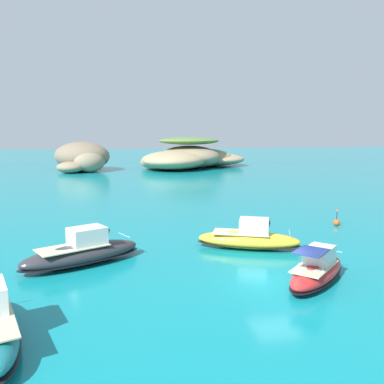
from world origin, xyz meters
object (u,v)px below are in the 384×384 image
(islet_large, at_px, (189,158))
(motorboat_yellow, at_px, (249,238))
(islet_small, at_px, (82,157))
(motorboat_red, at_px, (317,270))
(motorboat_charcoal, at_px, (83,252))
(channel_buoy, at_px, (337,222))

(islet_large, relative_size, motorboat_yellow, 4.39)
(islet_small, distance_m, motorboat_red, 72.52)
(motorboat_charcoal, bearing_deg, motorboat_yellow, 5.62)
(islet_small, height_order, motorboat_yellow, islet_small)
(motorboat_red, bearing_deg, motorboat_yellow, 102.34)
(islet_large, xyz_separation_m, channel_buoy, (0.48, -62.22, -2.01))
(motorboat_charcoal, distance_m, channel_buoy, 21.97)
(motorboat_red, xyz_separation_m, channel_buoy, (8.44, 11.65, -0.30))
(channel_buoy, bearing_deg, islet_small, 113.07)
(motorboat_red, height_order, channel_buoy, motorboat_red)
(islet_small, relative_size, motorboat_red, 3.18)
(motorboat_yellow, xyz_separation_m, motorboat_red, (1.46, -6.68, -0.08))
(islet_large, height_order, channel_buoy, islet_large)
(islet_large, bearing_deg, channel_buoy, -89.56)
(islet_large, distance_m, motorboat_red, 74.32)
(motorboat_yellow, height_order, channel_buoy, motorboat_yellow)
(islet_large, height_order, motorboat_yellow, islet_large)
(islet_large, xyz_separation_m, motorboat_red, (-7.96, -73.87, -1.71))
(channel_buoy, bearing_deg, motorboat_red, -125.93)
(motorboat_red, relative_size, motorboat_charcoal, 0.75)
(islet_large, relative_size, motorboat_red, 5.57)
(islet_small, bearing_deg, channel_buoy, -66.93)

